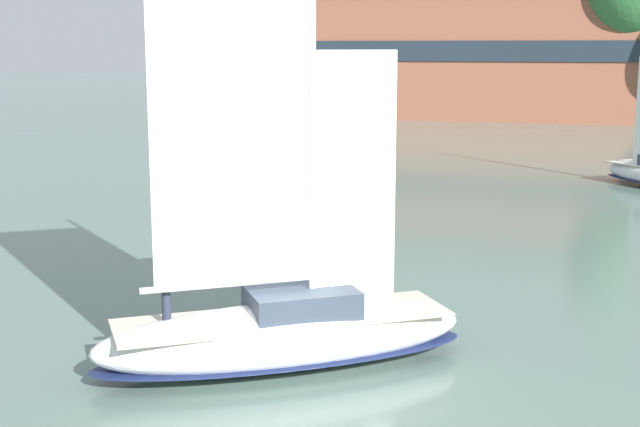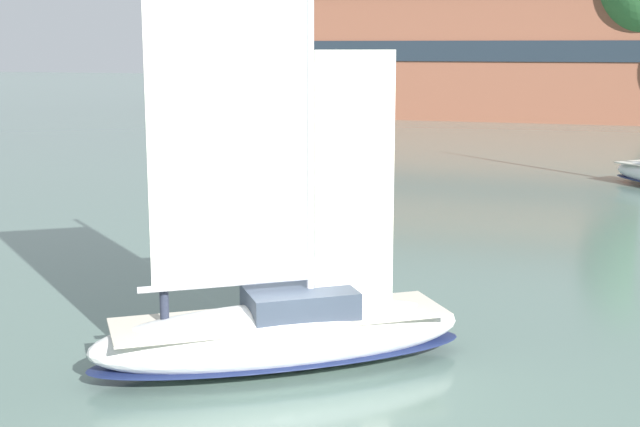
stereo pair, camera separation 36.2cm
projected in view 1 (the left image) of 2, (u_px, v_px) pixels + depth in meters
ground_plane at (284, 366)px, 20.43m from camera, size 400.00×400.00×0.00m
waterfront_building at (444, 53)px, 93.55m from camera, size 43.54×17.44×12.97m
sailboat_main at (284, 326)px, 20.25m from camera, size 8.61×6.96×12.03m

